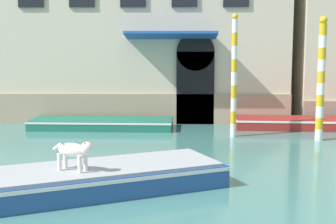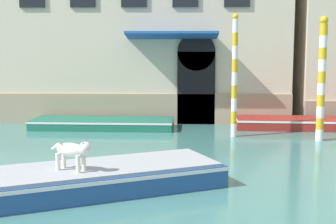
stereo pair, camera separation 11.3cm
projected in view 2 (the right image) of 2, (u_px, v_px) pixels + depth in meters
The scene contains 6 objects.
boat_foreground at pixel (48, 182), 10.28m from camera, with size 8.09×5.17×0.57m.
dog_on_deck at pixel (73, 150), 10.19m from camera, with size 0.99×0.57×0.70m.
boat_moored_near_palazzo at pixel (103, 123), 19.37m from camera, with size 5.88×2.08×0.40m.
boat_moored_far at pixel (308, 123), 19.26m from camera, with size 6.01×2.09×0.44m.
mooring_pole_0 at pixel (322, 79), 16.42m from camera, with size 0.28×0.28×4.39m.
mooring_pole_2 at pixel (235, 76), 17.20m from camera, with size 0.21×0.21×4.53m.
Camera 2 is at (5.74, -2.46, 3.17)m, focal length 50.00 mm.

